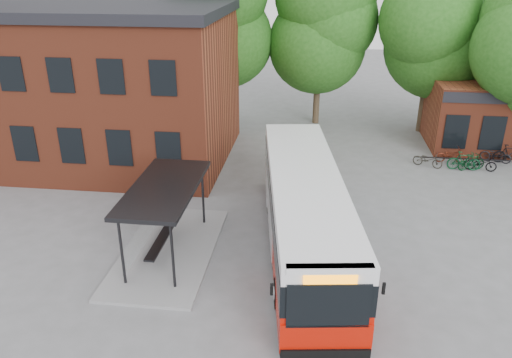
# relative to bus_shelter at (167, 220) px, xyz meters

# --- Properties ---
(ground) EXTENTS (100.00, 100.00, 0.00)m
(ground) POSITION_rel_bus_shelter_xyz_m (4.50, 1.00, -1.45)
(ground) COLOR slate
(station_building) EXTENTS (18.40, 10.40, 8.50)m
(station_building) POSITION_rel_bus_shelter_xyz_m (-8.50, 10.00, 2.80)
(station_building) COLOR brown
(station_building) RESTS_ON ground
(bus_shelter) EXTENTS (3.60, 7.00, 2.90)m
(bus_shelter) POSITION_rel_bus_shelter_xyz_m (0.00, 0.00, 0.00)
(bus_shelter) COLOR black
(bus_shelter) RESTS_ON ground
(bike_rail) EXTENTS (5.20, 0.10, 0.38)m
(bike_rail) POSITION_rel_bus_shelter_xyz_m (13.78, 11.00, -1.26)
(bike_rail) COLOR black
(bike_rail) RESTS_ON ground
(tree_0) EXTENTS (7.92, 7.92, 11.00)m
(tree_0) POSITION_rel_bus_shelter_xyz_m (-1.50, 17.00, 4.05)
(tree_0) COLOR #205817
(tree_0) RESTS_ON ground
(tree_1) EXTENTS (7.92, 7.92, 10.40)m
(tree_1) POSITION_rel_bus_shelter_xyz_m (5.50, 18.00, 3.75)
(tree_1) COLOR #205817
(tree_1) RESTS_ON ground
(tree_2) EXTENTS (7.92, 7.92, 11.00)m
(tree_2) POSITION_rel_bus_shelter_xyz_m (12.50, 17.00, 4.05)
(tree_2) COLOR #205817
(tree_2) RESTS_ON ground
(city_bus) EXTENTS (4.40, 12.94, 3.22)m
(city_bus) POSITION_rel_bus_shelter_xyz_m (5.24, 0.92, 0.16)
(city_bus) COLOR #BF1104
(city_bus) RESTS_ON ground
(bicycle_0) EXTENTS (1.71, 1.19, 0.85)m
(bicycle_0) POSITION_rel_bus_shelter_xyz_m (11.82, 10.43, -1.02)
(bicycle_0) COLOR #343129
(bicycle_0) RESTS_ON ground
(bicycle_2) EXTENTS (1.73, 0.74, 0.88)m
(bicycle_2) POSITION_rel_bus_shelter_xyz_m (13.22, 11.28, -1.01)
(bicycle_2) COLOR #591D0F
(bicycle_2) RESTS_ON ground
(bicycle_3) EXTENTS (1.80, 0.59, 1.07)m
(bicycle_3) POSITION_rel_bus_shelter_xyz_m (13.67, 10.17, -0.92)
(bicycle_3) COLOR #0C3B1F
(bicycle_3) RESTS_ON ground
(bicycle_4) EXTENTS (1.74, 0.82, 0.88)m
(bicycle_4) POSITION_rel_bus_shelter_xyz_m (14.57, 10.20, -1.01)
(bicycle_4) COLOR black
(bicycle_4) RESTS_ON ground
(bicycle_5) EXTENTS (1.63, 0.89, 0.95)m
(bicycle_5) POSITION_rel_bus_shelter_xyz_m (14.09, 10.22, -0.98)
(bicycle_5) COLOR black
(bicycle_5) RESTS_ON ground
(bicycle_6) EXTENTS (1.75, 1.17, 0.87)m
(bicycle_6) POSITION_rel_bus_shelter_xyz_m (15.81, 11.66, -1.02)
(bicycle_6) COLOR black
(bicycle_6) RESTS_ON ground
(bicycle_7) EXTENTS (1.82, 0.52, 1.10)m
(bicycle_7) POSITION_rel_bus_shelter_xyz_m (16.52, 11.59, -0.90)
(bicycle_7) COLOR black
(bicycle_7) RESTS_ON ground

